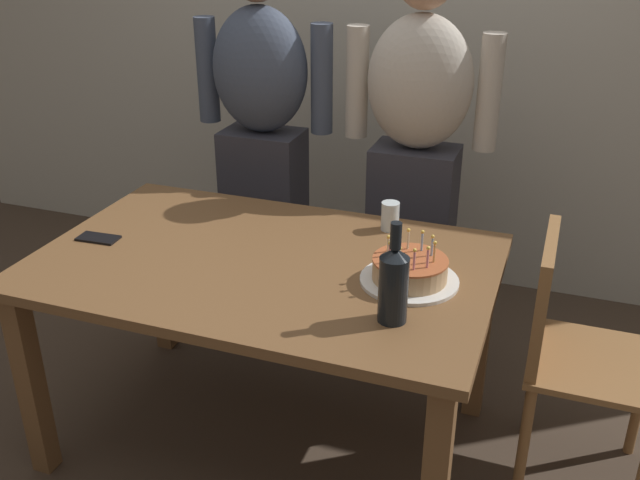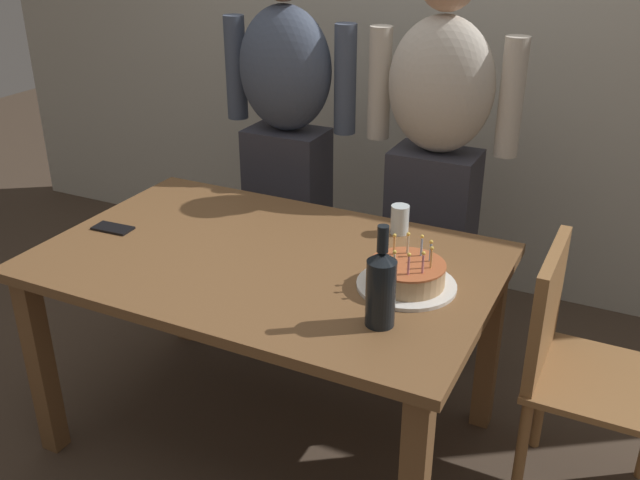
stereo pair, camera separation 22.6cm
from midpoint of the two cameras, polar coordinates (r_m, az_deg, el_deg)
name	(u,v)px [view 1 (the left image)]	position (r m, az deg, el deg)	size (l,w,h in m)	color
ground_plane	(271,436)	(2.78, -6.34, -15.32)	(10.00, 10.00, 0.00)	#47382B
back_wall	(392,18)	(3.60, 3.85, 17.18)	(5.20, 0.10, 2.60)	beige
dining_table	(265,285)	(2.42, -7.06, -3.66)	(1.50, 0.96, 0.74)	brown
birthday_cake	(410,271)	(2.20, 4.25, -2.58)	(0.31, 0.31, 0.15)	white
water_glass_near	(390,216)	(2.55, 3.09, 1.85)	(0.06, 0.06, 0.10)	silver
wine_bottle	(394,283)	(1.96, 2.61, -3.51)	(0.08, 0.08, 0.30)	black
cell_phone	(98,238)	(2.64, -19.59, 0.08)	(0.14, 0.07, 0.01)	black
person_man_bearded	(262,141)	(3.12, -6.69, 7.75)	(0.61, 0.27, 1.66)	#33333D
person_woman_cardigan	(415,159)	(2.89, 5.38, 6.41)	(0.61, 0.27, 1.66)	#33333D
dining_chair	(568,343)	(2.43, 16.66, -7.95)	(0.42, 0.42, 0.87)	olive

